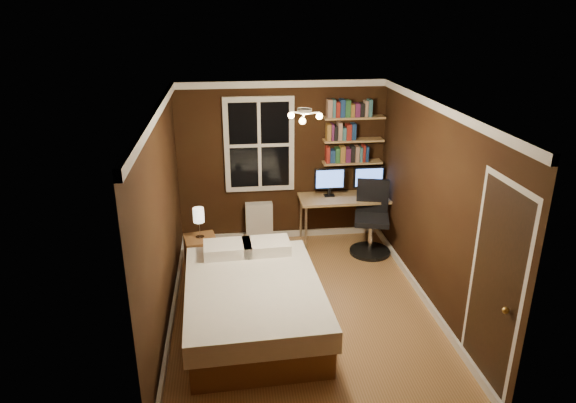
{
  "coord_description": "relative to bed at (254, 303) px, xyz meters",
  "views": [
    {
      "loc": [
        -0.83,
        -5.47,
        3.52
      ],
      "look_at": [
        -0.11,
        0.45,
        1.23
      ],
      "focal_mm": 32.0,
      "sensor_mm": 36.0,
      "label": 1
    }
  ],
  "objects": [
    {
      "name": "window",
      "position": [
        0.26,
        2.42,
        1.24
      ],
      "size": [
        1.06,
        0.06,
        1.46
      ],
      "primitive_type": "cube",
      "color": "silver",
      "rests_on": "wall_back"
    },
    {
      "name": "wall_left",
      "position": [
        -0.99,
        0.35,
        0.94
      ],
      "size": [
        0.04,
        4.2,
        2.5
      ],
      "primitive_type": "cube",
      "color": "black",
      "rests_on": "ground"
    },
    {
      "name": "ceiling_fixture",
      "position": [
        0.61,
        0.25,
        2.09
      ],
      "size": [
        0.44,
        0.44,
        0.18
      ],
      "primitive_type": null,
      "color": "beige",
      "rests_on": "ceiling"
    },
    {
      "name": "nightstand",
      "position": [
        -0.65,
        1.4,
        -0.04
      ],
      "size": [
        0.5,
        0.5,
        0.53
      ],
      "primitive_type": "cube",
      "rotation": [
        0.0,
        0.0,
        0.19
      ],
      "color": "brown",
      "rests_on": "ground"
    },
    {
      "name": "wall_right",
      "position": [
        2.21,
        0.35,
        0.94
      ],
      "size": [
        0.04,
        4.2,
        2.5
      ],
      "primitive_type": "cube",
      "color": "black",
      "rests_on": "ground"
    },
    {
      "name": "desk",
      "position": [
        1.64,
        2.14,
        0.39
      ],
      "size": [
        1.59,
        0.6,
        0.76
      ],
      "color": "#977849",
      "rests_on": "ground"
    },
    {
      "name": "bookshelf_middle",
      "position": [
        1.69,
        2.33,
        1.29
      ],
      "size": [
        0.92,
        0.22,
        0.03
      ],
      "primitive_type": "cube",
      "color": "#977849",
      "rests_on": "wall_back"
    },
    {
      "name": "radiator",
      "position": [
        0.23,
        2.34,
        0.01
      ],
      "size": [
        0.42,
        0.15,
        0.64
      ],
      "primitive_type": "cube",
      "color": "silver",
      "rests_on": "ground"
    },
    {
      "name": "books_row_upper",
      "position": [
        1.69,
        2.33,
        1.77
      ],
      "size": [
        0.6,
        0.16,
        0.23
      ],
      "primitive_type": null,
      "color": "#285E30",
      "rests_on": "bookshelf_upper"
    },
    {
      "name": "monitor_left",
      "position": [
        1.32,
        2.22,
        0.67
      ],
      "size": [
        0.48,
        0.12,
        0.45
      ],
      "primitive_type": null,
      "color": "black",
      "rests_on": "desk"
    },
    {
      "name": "office_chair",
      "position": [
        1.87,
        1.74,
        0.13
      ],
      "size": [
        0.61,
        0.61,
        1.11
      ],
      "rotation": [
        0.0,
        0.0,
        -0.26
      ],
      "color": "black",
      "rests_on": "ground"
    },
    {
      "name": "door",
      "position": [
        2.2,
        -1.2,
        0.72
      ],
      "size": [
        0.03,
        0.82,
        2.05
      ],
      "primitive_type": null,
      "color": "black",
      "rests_on": "ground"
    },
    {
      "name": "bed",
      "position": [
        0.0,
        0.0,
        0.0
      ],
      "size": [
        1.6,
        2.17,
        0.72
      ],
      "rotation": [
        0.0,
        0.0,
        0.04
      ],
      "color": "brown",
      "rests_on": "ground"
    },
    {
      "name": "books_row_lower",
      "position": [
        1.69,
        2.33,
        1.07
      ],
      "size": [
        0.6,
        0.16,
        0.23
      ],
      "primitive_type": null,
      "color": "maroon",
      "rests_on": "bookshelf_lower"
    },
    {
      "name": "floor",
      "position": [
        0.61,
        0.35,
        -0.31
      ],
      "size": [
        4.2,
        4.2,
        0.0
      ],
      "primitive_type": "plane",
      "color": "brown",
      "rests_on": "ground"
    },
    {
      "name": "desk_lamp",
      "position": [
        2.34,
        2.03,
        0.67
      ],
      "size": [
        0.14,
        0.32,
        0.44
      ],
      "primitive_type": null,
      "color": "silver",
      "rests_on": "desk"
    },
    {
      "name": "books_row_middle",
      "position": [
        1.69,
        2.33,
        1.42
      ],
      "size": [
        0.42,
        0.16,
        0.23
      ],
      "primitive_type": null,
      "color": "navy",
      "rests_on": "bookshelf_middle"
    },
    {
      "name": "bookshelf_lower",
      "position": [
        1.69,
        2.33,
        0.94
      ],
      "size": [
        0.92,
        0.22,
        0.03
      ],
      "primitive_type": "cube",
      "color": "#977849",
      "rests_on": "wall_back"
    },
    {
      "name": "bookshelf_upper",
      "position": [
        1.69,
        2.33,
        1.64
      ],
      "size": [
        0.92,
        0.22,
        0.03
      ],
      "primitive_type": "cube",
      "color": "#977849",
      "rests_on": "wall_back"
    },
    {
      "name": "ceiling",
      "position": [
        0.61,
        0.35,
        2.19
      ],
      "size": [
        3.2,
        4.2,
        0.02
      ],
      "primitive_type": "cube",
      "color": "white",
      "rests_on": "wall_back"
    },
    {
      "name": "monitor_right",
      "position": [
        1.93,
        2.22,
        0.67
      ],
      "size": [
        0.48,
        0.12,
        0.45
      ],
      "primitive_type": null,
      "color": "black",
      "rests_on": "desk"
    },
    {
      "name": "bedside_lamp",
      "position": [
        -0.65,
        1.4,
        0.44
      ],
      "size": [
        0.15,
        0.15,
        0.44
      ],
      "primitive_type": null,
      "color": "white",
      "rests_on": "nightstand"
    },
    {
      "name": "door_knob",
      "position": [
        2.16,
        -1.5,
        0.69
      ],
      "size": [
        0.06,
        0.06,
        0.06
      ],
      "primitive_type": "sphere",
      "color": "gold",
      "rests_on": "door"
    },
    {
      "name": "wall_back",
      "position": [
        0.61,
        2.45,
        0.94
      ],
      "size": [
        3.2,
        0.04,
        2.5
      ],
      "primitive_type": "cube",
      "color": "black",
      "rests_on": "ground"
    }
  ]
}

